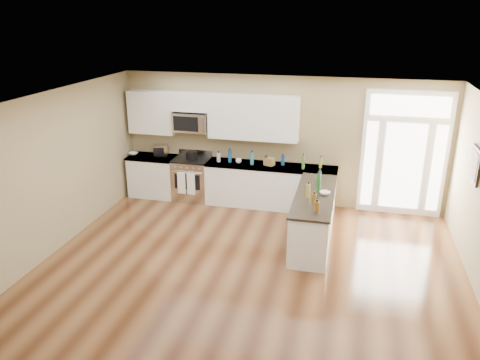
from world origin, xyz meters
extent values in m
plane|color=#462613|center=(0.00, 0.00, 0.00)|extent=(8.00, 8.00, 0.00)
plane|color=#988860|center=(0.00, 4.00, 1.40)|extent=(7.00, 0.00, 7.00)
plane|color=#988860|center=(-3.50, 0.00, 1.40)|extent=(0.00, 8.00, 8.00)
plane|color=white|center=(0.00, 0.00, 2.80)|extent=(8.00, 8.00, 0.00)
cube|color=white|center=(-2.87, 3.69, 0.45)|extent=(1.06, 0.62, 0.90)
cube|color=black|center=(-2.87, 3.69, 0.05)|extent=(1.02, 0.52, 0.10)
cube|color=black|center=(-2.87, 3.69, 0.92)|extent=(1.10, 0.66, 0.04)
cube|color=white|center=(-0.16, 3.69, 0.45)|extent=(2.81, 0.62, 0.90)
cube|color=black|center=(-0.16, 3.69, 0.05)|extent=(2.77, 0.52, 0.10)
cube|color=black|center=(-0.16, 3.69, 0.92)|extent=(2.85, 0.66, 0.04)
cube|color=white|center=(0.93, 2.24, 0.45)|extent=(0.65, 2.28, 0.90)
cube|color=black|center=(0.93, 2.24, 0.05)|extent=(0.61, 2.18, 0.10)
cube|color=black|center=(0.93, 2.24, 0.92)|extent=(0.69, 2.32, 0.04)
cube|color=white|center=(-2.88, 3.83, 1.93)|extent=(1.04, 0.33, 0.95)
cube|color=white|center=(-0.57, 3.83, 1.93)|extent=(1.94, 0.33, 0.95)
cube|color=white|center=(-1.95, 3.83, 2.20)|extent=(0.82, 0.33, 0.40)
cube|color=silver|center=(-1.95, 3.80, 1.76)|extent=(0.78, 0.40, 0.42)
cube|color=black|center=(-2.01, 3.59, 1.76)|extent=(0.56, 0.01, 0.32)
cube|color=white|center=(2.55, 3.96, 1.30)|extent=(1.70, 0.08, 2.60)
cube|color=white|center=(2.55, 3.91, 1.05)|extent=(0.78, 0.02, 1.80)
cube|color=white|center=(1.89, 3.91, 1.05)|extent=(0.22, 0.02, 1.80)
cube|color=white|center=(3.21, 3.91, 1.05)|extent=(0.22, 0.02, 1.80)
cube|color=white|center=(2.55, 3.91, 2.30)|extent=(1.50, 0.02, 0.40)
cube|color=black|center=(3.47, 2.20, 1.70)|extent=(0.04, 0.58, 0.58)
cube|color=brown|center=(3.45, 2.20, 1.70)|extent=(0.01, 0.46, 0.46)
cube|color=silver|center=(-1.94, 3.69, 0.46)|extent=(0.79, 0.65, 0.92)
cube|color=black|center=(-1.94, 3.69, 0.94)|extent=(0.79, 0.60, 0.03)
cube|color=silver|center=(-1.94, 3.99, 1.01)|extent=(0.79, 0.04, 0.14)
cube|color=black|center=(-1.94, 3.36, 0.52)|extent=(0.58, 0.01, 0.34)
cylinder|color=silver|center=(-1.94, 3.33, 0.74)|extent=(0.70, 0.02, 0.02)
cube|color=white|center=(-2.06, 3.32, 0.50)|extent=(0.18, 0.02, 0.50)
cube|color=white|center=(-1.84, 3.32, 0.50)|extent=(0.18, 0.02, 0.50)
cylinder|color=black|center=(-1.93, 3.68, 1.05)|extent=(0.31, 0.31, 0.20)
cube|color=silver|center=(-2.70, 3.78, 1.07)|extent=(0.36, 0.32, 0.26)
cube|color=brown|center=(-0.18, 3.68, 1.02)|extent=(0.24, 0.21, 0.17)
imported|color=white|center=(-3.35, 3.70, 0.97)|extent=(0.21, 0.21, 0.05)
imported|color=white|center=(1.10, 2.25, 0.97)|extent=(0.23, 0.23, 0.06)
imported|color=white|center=(-0.85, 3.67, 0.99)|extent=(0.16, 0.16, 0.10)
cylinder|color=#19591E|center=(0.99, 2.35, 1.05)|extent=(0.06, 0.06, 0.23)
cylinder|color=navy|center=(0.10, 3.77, 1.04)|extent=(0.07, 0.07, 0.21)
cylinder|color=brown|center=(0.95, 1.70, 1.05)|extent=(0.09, 0.09, 0.21)
cylinder|color=olive|center=(0.82, 2.05, 1.06)|extent=(0.08, 0.08, 0.25)
cylinder|color=#26727F|center=(-0.55, 3.65, 1.08)|extent=(0.08, 0.08, 0.27)
cylinder|color=#591919|center=(-0.25, 3.68, 1.03)|extent=(0.08, 0.08, 0.18)
cylinder|color=#B2B2B7|center=(-1.30, 3.66, 1.04)|extent=(0.08, 0.08, 0.21)
cylinder|color=navy|center=(0.94, 3.00, 1.03)|extent=(0.06, 0.06, 0.18)
cylinder|color=#3F7226|center=(0.55, 3.63, 1.09)|extent=(0.06, 0.06, 0.30)
cylinder|color=#19591E|center=(0.95, 2.70, 1.05)|extent=(0.08, 0.08, 0.23)
cylinder|color=navy|center=(-1.05, 3.69, 1.08)|extent=(0.08, 0.08, 0.28)
cylinder|color=brown|center=(1.03, 1.40, 1.04)|extent=(0.08, 0.08, 0.20)
cylinder|color=olive|center=(0.90, 3.77, 1.05)|extent=(0.07, 0.07, 0.23)
camera|label=1|loc=(1.48, -5.70, 4.06)|focal=35.00mm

